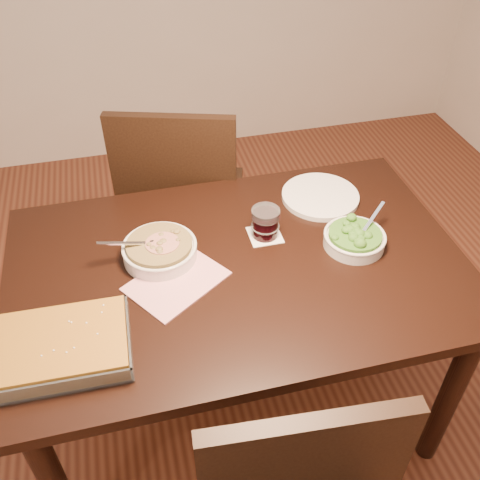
% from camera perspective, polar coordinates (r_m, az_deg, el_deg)
% --- Properties ---
extents(ground, '(4.00, 4.00, 0.00)m').
position_cam_1_polar(ground, '(2.22, -0.19, -16.71)').
color(ground, '#472014').
rests_on(ground, ground).
extents(table, '(1.40, 0.90, 0.75)m').
position_cam_1_polar(table, '(1.71, -0.24, -4.85)').
color(table, black).
rests_on(table, ground).
extents(magazine_a, '(0.34, 0.32, 0.01)m').
position_cam_1_polar(magazine_a, '(1.59, -6.78, -4.39)').
color(magazine_a, '#C3375B').
rests_on(magazine_a, table).
extents(coaster, '(0.10, 0.10, 0.00)m').
position_cam_1_polar(coaster, '(1.74, 2.67, 0.53)').
color(coaster, white).
rests_on(coaster, table).
extents(stew_bowl, '(0.26, 0.23, 0.09)m').
position_cam_1_polar(stew_bowl, '(1.66, -8.56, -1.02)').
color(stew_bowl, silver).
rests_on(stew_bowl, table).
extents(broccoli_bowl, '(0.20, 0.20, 0.08)m').
position_cam_1_polar(broccoli_bowl, '(1.73, 12.12, 0.18)').
color(broccoli_bowl, silver).
rests_on(broccoli_bowl, table).
extents(baking_dish, '(0.35, 0.26, 0.06)m').
position_cam_1_polar(baking_dish, '(1.46, -18.40, -10.73)').
color(baking_dish, silver).
rests_on(baking_dish, table).
extents(wine_tumbler, '(0.09, 0.09, 0.10)m').
position_cam_1_polar(wine_tumbler, '(1.71, 2.72, 1.92)').
color(wine_tumbler, black).
rests_on(wine_tumbler, coaster).
extents(dinner_plate, '(0.27, 0.27, 0.02)m').
position_cam_1_polar(dinner_plate, '(1.92, 8.56, 4.63)').
color(dinner_plate, silver).
rests_on(dinner_plate, table).
extents(chair_far, '(0.59, 0.59, 1.00)m').
position_cam_1_polar(chair_far, '(2.24, -6.19, 4.56)').
color(chair_far, black).
rests_on(chair_far, ground).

